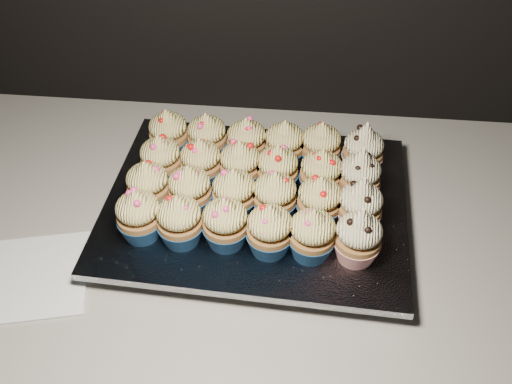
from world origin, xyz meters
TOP-DOWN VIEW (x-y plane):
  - worktop at (0.00, 1.70)m, footprint 2.44×0.64m
  - napkin at (-0.46, 1.57)m, footprint 0.18×0.18m
  - baking_tray at (-0.17, 1.72)m, footprint 0.42×0.33m
  - foil_lining at (-0.17, 1.72)m, footprint 0.46×0.37m
  - cupcake_0 at (-0.32, 1.64)m, footprint 0.06×0.06m
  - cupcake_1 at (-0.26, 1.63)m, footprint 0.06×0.06m
  - cupcake_2 at (-0.20, 1.63)m, footprint 0.06×0.06m
  - cupcake_3 at (-0.14, 1.63)m, footprint 0.06×0.06m
  - cupcake_4 at (-0.08, 1.63)m, footprint 0.06×0.06m
  - cupcake_5 at (-0.02, 1.62)m, footprint 0.06×0.06m
  - cupcake_6 at (-0.32, 1.70)m, footprint 0.06×0.06m
  - cupcake_7 at (-0.26, 1.69)m, footprint 0.06×0.06m
  - cupcake_8 at (-0.19, 1.69)m, footprint 0.06×0.06m
  - cupcake_9 at (-0.14, 1.69)m, footprint 0.06×0.06m
  - cupcake_10 at (-0.07, 1.69)m, footprint 0.06×0.06m
  - cupcake_11 at (-0.02, 1.68)m, footprint 0.06×0.06m
  - cupcake_12 at (-0.31, 1.75)m, footprint 0.06×0.06m
  - cupcake_13 at (-0.25, 1.75)m, footprint 0.06×0.06m
  - cupcake_14 at (-0.19, 1.75)m, footprint 0.06×0.06m
  - cupcake_15 at (-0.14, 1.75)m, footprint 0.06×0.06m
  - cupcake_16 at (-0.07, 1.75)m, footprint 0.06×0.06m
  - cupcake_17 at (-0.02, 1.74)m, footprint 0.06×0.06m
  - cupcake_18 at (-0.31, 1.82)m, footprint 0.06×0.06m
  - cupcake_19 at (-0.25, 1.82)m, footprint 0.06×0.06m
  - cupcake_20 at (-0.19, 1.81)m, footprint 0.06×0.06m
  - cupcake_21 at (-0.13, 1.81)m, footprint 0.06×0.06m
  - cupcake_22 at (-0.07, 1.81)m, footprint 0.06×0.06m
  - cupcake_23 at (-0.01, 1.80)m, footprint 0.06×0.06m

SIDE VIEW (x-z plane):
  - worktop at x=0.00m, z-range 0.86..0.90m
  - napkin at x=-0.46m, z-range 0.90..0.90m
  - baking_tray at x=-0.17m, z-range 0.90..0.92m
  - foil_lining at x=-0.17m, z-range 0.92..0.93m
  - cupcake_0 at x=-0.32m, z-range 0.93..1.01m
  - cupcake_1 at x=-0.26m, z-range 0.93..1.01m
  - cupcake_2 at x=-0.20m, z-range 0.93..1.01m
  - cupcake_3 at x=-0.14m, z-range 0.93..1.01m
  - cupcake_4 at x=-0.08m, z-range 0.93..1.01m
  - cupcake_6 at x=-0.32m, z-range 0.93..1.01m
  - cupcake_7 at x=-0.26m, z-range 0.93..1.01m
  - cupcake_8 at x=-0.19m, z-range 0.93..1.01m
  - cupcake_9 at x=-0.14m, z-range 0.93..1.01m
  - cupcake_10 at x=-0.07m, z-range 0.93..1.01m
  - cupcake_12 at x=-0.31m, z-range 0.93..1.01m
  - cupcake_13 at x=-0.25m, z-range 0.93..1.01m
  - cupcake_14 at x=-0.19m, z-range 0.93..1.01m
  - cupcake_15 at x=-0.14m, z-range 0.93..1.01m
  - cupcake_16 at x=-0.07m, z-range 0.93..1.01m
  - cupcake_18 at x=-0.31m, z-range 0.93..1.01m
  - cupcake_19 at x=-0.25m, z-range 0.93..1.01m
  - cupcake_20 at x=-0.19m, z-range 0.93..1.01m
  - cupcake_21 at x=-0.13m, z-range 0.93..1.01m
  - cupcake_22 at x=-0.07m, z-range 0.93..1.01m
  - cupcake_5 at x=-0.02m, z-range 0.93..1.02m
  - cupcake_11 at x=-0.02m, z-range 0.93..1.02m
  - cupcake_17 at x=-0.02m, z-range 0.93..1.02m
  - cupcake_23 at x=-0.01m, z-range 0.93..1.02m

